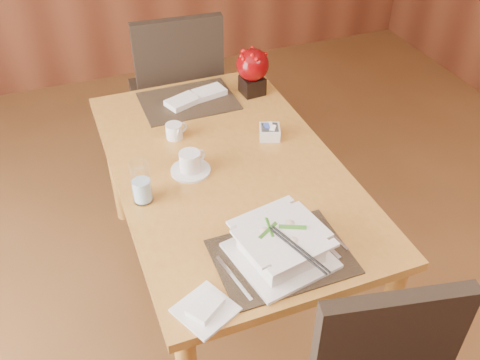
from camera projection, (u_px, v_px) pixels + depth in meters
name	position (u px, v px, depth m)	size (l,w,h in m)	color
dining_table	(227.00, 183.00, 2.27)	(0.90, 1.50, 0.75)	#B97E33
placemat_near	(282.00, 256.00, 1.80)	(0.45, 0.33, 0.01)	black
placemat_far	(188.00, 101.00, 2.60)	(0.45, 0.33, 0.01)	black
soup_setting	(281.00, 245.00, 1.76)	(0.35, 0.35, 0.12)	white
coffee_cup	(190.00, 164.00, 2.15)	(0.16, 0.16, 0.09)	white
water_glass	(141.00, 182.00, 1.98)	(0.08, 0.08, 0.18)	white
creamer_jug	(174.00, 131.00, 2.34)	(0.09, 0.09, 0.07)	white
sugar_caddy	(270.00, 132.00, 2.35)	(0.09, 0.09, 0.05)	white
berry_decor	(252.00, 69.00, 2.59)	(0.16, 0.16, 0.23)	black
napkins_far	(198.00, 96.00, 2.61)	(0.31, 0.11, 0.03)	white
bread_plate	(206.00, 310.00, 1.63)	(0.16, 0.16, 0.01)	white
far_chair	(178.00, 89.00, 3.02)	(0.52, 0.53, 1.05)	black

